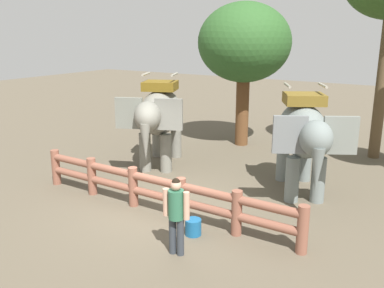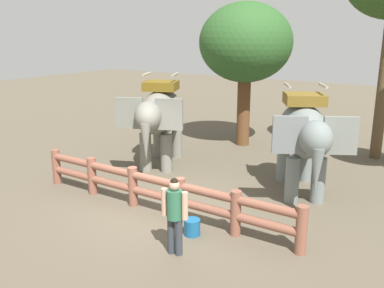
% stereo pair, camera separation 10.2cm
% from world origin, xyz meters
% --- Properties ---
extents(ground_plane, '(60.00, 60.00, 0.00)m').
position_xyz_m(ground_plane, '(0.00, 0.00, 0.00)').
color(ground_plane, brown).
extents(log_fence, '(7.74, 0.32, 1.05)m').
position_xyz_m(log_fence, '(-0.00, -0.22, 0.60)').
color(log_fence, brown).
rests_on(log_fence, ground).
extents(elephant_near_left, '(2.71, 3.68, 3.10)m').
position_xyz_m(elephant_near_left, '(-2.20, 2.91, 1.74)').
color(elephant_near_left, slate).
rests_on(elephant_near_left, ground).
extents(elephant_center, '(2.87, 3.56, 3.05)m').
position_xyz_m(elephant_center, '(2.65, 2.97, 1.72)').
color(elephant_center, slate).
rests_on(elephant_center, ground).
extents(tourist_woman_in_black, '(0.58, 0.36, 1.65)m').
position_xyz_m(tourist_woman_in_black, '(1.59, -1.66, 0.95)').
color(tourist_woman_in_black, '#30363D').
rests_on(tourist_woman_in_black, ground).
extents(tree_far_left, '(3.55, 3.55, 5.53)m').
position_xyz_m(tree_far_left, '(-1.05, 6.88, 3.97)').
color(tree_far_left, brown).
rests_on(tree_far_left, ground).
extents(feed_bucket, '(0.37, 0.37, 0.37)m').
position_xyz_m(feed_bucket, '(1.43, -0.77, 0.18)').
color(feed_bucket, '#19598C').
rests_on(feed_bucket, ground).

